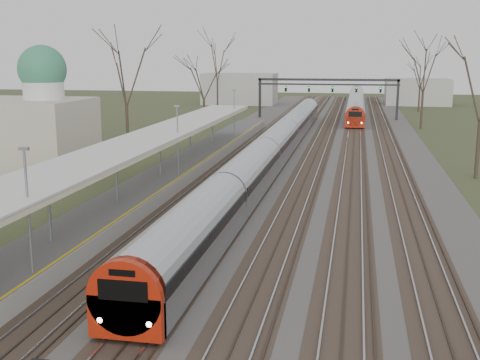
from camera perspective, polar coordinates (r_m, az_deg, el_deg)
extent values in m
cube|color=#474442|center=(62.51, 6.57, 2.99)|extent=(24.00, 160.00, 0.10)
cube|color=#4C3828|center=(63.24, 1.14, 3.20)|extent=(2.60, 160.00, 0.06)
cube|color=gray|center=(63.36, 0.50, 3.29)|extent=(0.07, 160.00, 0.12)
cube|color=gray|center=(63.11, 1.78, 3.25)|extent=(0.07, 160.00, 0.12)
cube|color=#4C3828|center=(62.74, 4.29, 3.10)|extent=(2.60, 160.00, 0.06)
cube|color=gray|center=(62.82, 3.65, 3.19)|extent=(0.07, 160.00, 0.12)
cube|color=gray|center=(62.66, 4.95, 3.15)|extent=(0.07, 160.00, 0.12)
cube|color=#4C3828|center=(62.44, 7.49, 3.00)|extent=(2.60, 160.00, 0.06)
cube|color=gray|center=(62.48, 6.83, 3.08)|extent=(0.07, 160.00, 0.12)
cube|color=gray|center=(62.39, 8.15, 3.03)|extent=(0.07, 160.00, 0.12)
cube|color=#4C3828|center=(62.33, 10.71, 2.88)|extent=(2.60, 160.00, 0.06)
cube|color=gray|center=(62.33, 10.05, 2.96)|extent=(0.07, 160.00, 0.12)
cube|color=gray|center=(62.32, 11.37, 2.91)|extent=(0.07, 160.00, 0.12)
cube|color=#4C3828|center=(62.42, 13.92, 2.75)|extent=(2.60, 160.00, 0.06)
cube|color=gray|center=(62.37, 13.27, 2.84)|extent=(0.07, 160.00, 0.12)
cube|color=gray|center=(62.45, 14.58, 2.78)|extent=(0.07, 160.00, 0.12)
cube|color=#9E9B93|center=(47.07, -6.19, 0.68)|extent=(3.50, 69.00, 1.00)
cylinder|color=slate|center=(29.05, -17.64, -2.73)|extent=(0.14, 0.14, 3.00)
cylinder|color=slate|center=(36.08, -11.62, 0.34)|extent=(0.14, 0.14, 3.00)
cylinder|color=slate|center=(43.45, -7.60, 2.39)|extent=(0.14, 0.14, 3.00)
cylinder|color=slate|center=(51.00, -4.75, 3.84)|extent=(0.14, 0.14, 3.00)
cylinder|color=slate|center=(58.68, -2.64, 4.90)|extent=(0.14, 0.14, 3.00)
cube|color=silver|center=(42.28, -8.09, 4.25)|extent=(4.10, 50.00, 0.12)
cube|color=beige|center=(42.31, -8.08, 4.02)|extent=(4.10, 50.00, 0.25)
cube|color=beige|center=(52.40, -19.78, 3.95)|extent=(10.00, 8.00, 6.00)
cylinder|color=silver|center=(51.05, -18.16, 8.61)|extent=(3.20, 3.20, 2.50)
sphere|color=#337F56|center=(51.01, -18.25, 9.95)|extent=(3.80, 3.80, 3.80)
cube|color=black|center=(93.02, 1.90, 7.75)|extent=(0.35, 0.35, 6.00)
cube|color=black|center=(92.03, 14.71, 7.33)|extent=(0.35, 0.35, 6.00)
cube|color=black|center=(91.80, 8.33, 9.39)|extent=(21.00, 0.35, 0.35)
cube|color=black|center=(91.83, 8.31, 8.95)|extent=(21.00, 0.25, 0.25)
cube|color=black|center=(92.18, 4.37, 8.62)|extent=(0.32, 0.22, 0.85)
sphere|color=#0CFF19|center=(92.02, 4.36, 8.77)|extent=(0.16, 0.16, 0.16)
cube|color=black|center=(91.84, 6.56, 8.56)|extent=(0.32, 0.22, 0.85)
sphere|color=#0CFF19|center=(91.68, 6.56, 8.71)|extent=(0.16, 0.16, 0.16)
cube|color=black|center=(91.63, 8.77, 8.50)|extent=(0.32, 0.22, 0.85)
sphere|color=#0CFF19|center=(91.48, 8.77, 8.65)|extent=(0.16, 0.16, 0.16)
cube|color=black|center=(91.55, 10.98, 8.42)|extent=(0.32, 0.22, 0.85)
sphere|color=#0CFF19|center=(91.40, 10.98, 8.57)|extent=(0.16, 0.16, 0.16)
cube|color=black|center=(91.61, 13.19, 8.33)|extent=(0.32, 0.22, 0.85)
sphere|color=#0CFF19|center=(91.46, 13.20, 8.48)|extent=(0.16, 0.16, 0.16)
cylinder|color=#2D231C|center=(59.18, -10.63, 4.75)|extent=(0.30, 0.30, 4.95)
cylinder|color=#2D231C|center=(50.03, 21.62, 2.60)|extent=(0.30, 0.30, 4.50)
cube|color=#9B9EA5|center=(55.92, 3.49, 3.10)|extent=(2.55, 75.00, 1.60)
cylinder|color=#9B9EA5|center=(55.83, 3.49, 3.76)|extent=(2.60, 74.70, 2.60)
cube|color=black|center=(55.81, 3.50, 3.87)|extent=(2.62, 74.40, 0.55)
cube|color=#A41C09|center=(20.65, -10.69, -12.58)|extent=(2.55, 0.50, 1.50)
cylinder|color=#A41C09|center=(20.41, -10.71, -10.74)|extent=(2.60, 0.60, 2.60)
cube|color=black|center=(20.07, -11.03, -10.23)|extent=(1.70, 0.12, 0.70)
sphere|color=white|center=(20.83, -13.11, -12.76)|extent=(0.22, 0.22, 0.22)
sphere|color=white|center=(20.24, -8.59, -13.34)|extent=(0.22, 0.22, 0.22)
cube|color=black|center=(56.07, 3.47, 2.17)|extent=(1.80, 74.00, 0.35)
cube|color=#9B9EA5|center=(109.19, 10.95, 7.14)|extent=(2.55, 60.00, 1.60)
cylinder|color=#9B9EA5|center=(109.15, 10.96, 7.48)|extent=(2.60, 59.70, 2.60)
cube|color=black|center=(109.14, 10.96, 7.53)|extent=(2.62, 59.40, 0.55)
cube|color=#A41C09|center=(79.42, 10.84, 5.44)|extent=(2.55, 0.50, 1.50)
cylinder|color=#A41C09|center=(79.40, 10.86, 5.95)|extent=(2.60, 0.60, 2.60)
cube|color=black|center=(79.10, 10.87, 6.15)|extent=(1.70, 0.12, 0.70)
sphere|color=white|center=(79.24, 10.22, 5.38)|extent=(0.22, 0.22, 0.22)
sphere|color=white|center=(79.24, 11.46, 5.33)|extent=(0.22, 0.22, 0.22)
cube|color=black|center=(109.27, 10.93, 6.65)|extent=(1.80, 59.00, 0.35)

